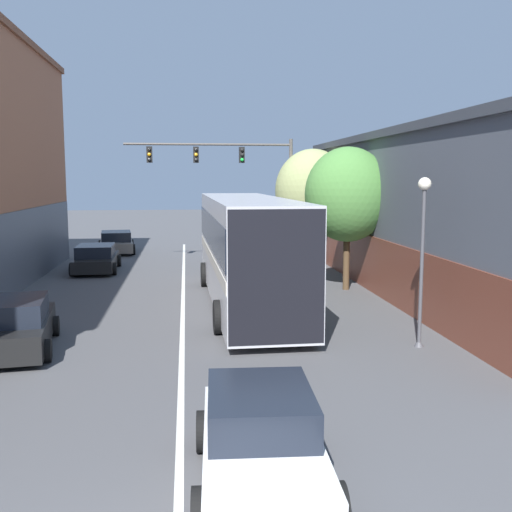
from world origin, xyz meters
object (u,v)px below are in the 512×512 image
object	(u,v)px
bus	(247,246)
parked_car_left_far	(116,242)
street_lamp	(423,244)
street_tree_far	(313,191)
parked_car_left_mid	(96,259)
parked_car_left_near	(14,326)
street_tree_near	(348,195)
traffic_signal_gantry	(236,171)
hatchback_foreground	(261,442)

from	to	relation	value
bus	parked_car_left_far	bearing A→B (deg)	20.56
street_lamp	parked_car_left_far	bearing A→B (deg)	115.64
street_lamp	street_tree_far	distance (m)	15.41
street_tree_far	parked_car_left_mid	bearing A→B (deg)	-174.73
street_lamp	street_tree_far	size ratio (longest dim) A/B	0.76
street_tree_far	parked_car_left_near	bearing A→B (deg)	-127.17
parked_car_left_far	street_tree_far	world-z (taller)	street_tree_far
street_tree_near	street_tree_far	xyz separation A→B (m)	(0.09, 7.06, 0.01)
parked_car_left_near	parked_car_left_far	bearing A→B (deg)	-8.22
traffic_signal_gantry	street_tree_near	size ratio (longest dim) A/B	1.49
parked_car_left_mid	street_lamp	size ratio (longest dim) A/B	0.98
street_tree_far	bus	bearing A→B (deg)	-114.69
bus	street_tree_far	distance (m)	10.64
parked_car_left_near	parked_car_left_mid	bearing A→B (deg)	-8.05
hatchback_foreground	street_lamp	distance (m)	8.73
parked_car_left_near	street_tree_far	distance (m)	18.48
street_tree_near	street_tree_far	world-z (taller)	street_tree_far
parked_car_left_near	street_lamp	distance (m)	10.92
hatchback_foreground	parked_car_left_mid	distance (m)	21.80
street_tree_near	street_tree_far	bearing A→B (deg)	89.31
street_lamp	street_tree_far	world-z (taller)	street_tree_far
street_tree_far	hatchback_foreground	bearing A→B (deg)	-103.84
parked_car_left_near	street_lamp	xyz separation A→B (m)	(10.68, -0.87, 2.11)
parked_car_left_near	parked_car_left_far	distance (m)	20.79
parked_car_left_far	street_lamp	size ratio (longest dim) A/B	1.03
hatchback_foreground	street_tree_near	xyz separation A→B (m)	(5.36, 15.06, 3.16)
parked_car_left_mid	street_tree_near	xyz separation A→B (m)	(10.77, -6.06, 3.21)
parked_car_left_near	parked_car_left_mid	size ratio (longest dim) A/B	0.97
bus	parked_car_left_near	world-z (taller)	bus
parked_car_left_far	street_tree_near	distance (m)	17.36
hatchback_foreground	parked_car_left_far	world-z (taller)	hatchback_foreground
parked_car_left_far	traffic_signal_gantry	world-z (taller)	traffic_signal_gantry
traffic_signal_gantry	street_tree_near	xyz separation A→B (m)	(3.86, -7.31, -1.01)
bus	street_lamp	size ratio (longest dim) A/B	2.78
street_lamp	street_tree_near	distance (m)	8.38
parked_car_left_far	traffic_signal_gantry	size ratio (longest dim) A/B	0.55
parked_car_left_mid	street_lamp	distance (m)	17.95
parked_car_left_near	street_lamp	bearing A→B (deg)	-102.08
parked_car_left_mid	street_lamp	xyz separation A→B (m)	(10.54, -14.37, 2.16)
hatchback_foreground	street_lamp	xyz separation A→B (m)	(5.13, 6.75, 2.10)
street_tree_far	street_lamp	bearing A→B (deg)	-91.18
parked_car_left_mid	traffic_signal_gantry	bearing A→B (deg)	-81.56
hatchback_foreground	bus	bearing A→B (deg)	-2.26
bus	parked_car_left_far	distance (m)	17.11
parked_car_left_near	traffic_signal_gantry	size ratio (longest dim) A/B	0.51
parked_car_left_far	street_lamp	bearing A→B (deg)	-161.18
parked_car_left_near	street_tree_near	xyz separation A→B (m)	(10.91, 7.44, 3.17)
parked_car_left_mid	street_tree_far	world-z (taller)	street_tree_far
parked_car_left_far	traffic_signal_gantry	bearing A→B (deg)	-138.55
parked_car_left_near	hatchback_foreground	bearing A→B (deg)	-151.35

